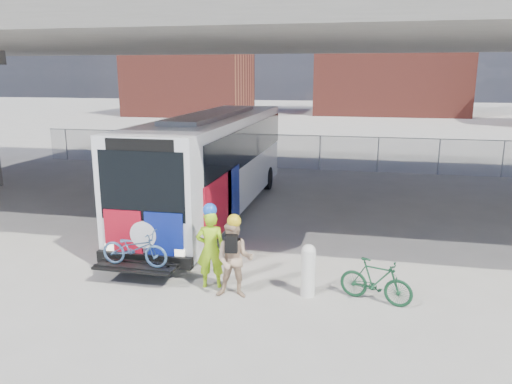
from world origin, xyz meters
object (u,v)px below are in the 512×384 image
(bus, at_px, (214,156))
(cyclist_tan, at_px, (234,259))
(cyclist_hivis, at_px, (211,247))
(bollard, at_px, (308,268))
(bike_parked, at_px, (376,281))

(bus, xyz_separation_m, cyclist_tan, (2.54, -6.76, -1.17))
(cyclist_hivis, bearing_deg, bollard, 166.39)
(cyclist_hivis, height_order, cyclist_tan, cyclist_hivis)
(bus, relative_size, cyclist_hivis, 6.18)
(bollard, relative_size, cyclist_hivis, 0.60)
(cyclist_tan, bearing_deg, cyclist_hivis, 142.26)
(cyclist_tan, bearing_deg, bollard, 8.50)
(bus, distance_m, bollard, 7.72)
(bollard, height_order, cyclist_tan, cyclist_tan)
(bus, relative_size, bike_parked, 7.72)
(cyclist_hivis, relative_size, cyclist_tan, 1.05)
(bollard, relative_size, bike_parked, 0.75)
(bus, relative_size, cyclist_tan, 6.50)
(cyclist_hivis, height_order, bike_parked, cyclist_hivis)
(bus, height_order, bike_parked, bus)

